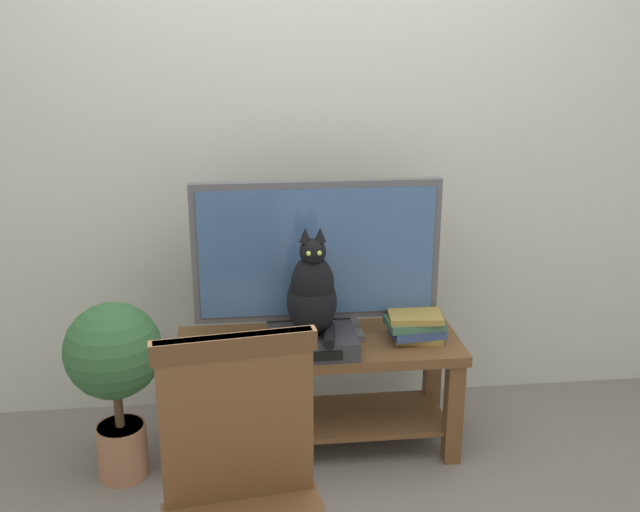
{
  "coord_description": "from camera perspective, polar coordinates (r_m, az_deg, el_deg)",
  "views": [
    {
      "loc": [
        -0.32,
        -2.28,
        1.79
      ],
      "look_at": [
        -0.02,
        0.47,
        0.9
      ],
      "focal_mm": 40.95,
      "sensor_mm": 36.0,
      "label": 1
    }
  ],
  "objects": [
    {
      "name": "cat",
      "position": [
        2.91,
        -0.6,
        -2.96
      ],
      "size": [
        0.2,
        0.3,
        0.46
      ],
      "color": "black",
      "rests_on": "media_box"
    },
    {
      "name": "wooden_chair",
      "position": [
        2.12,
        -5.9,
        -17.99
      ],
      "size": [
        0.51,
        0.52,
        0.98
      ],
      "color": "brown",
      "rests_on": "ground"
    },
    {
      "name": "potted_plant",
      "position": [
        3.02,
        -15.75,
        -8.29
      ],
      "size": [
        0.38,
        0.38,
        0.75
      ],
      "color": "#9E6B4C",
      "rests_on": "ground"
    },
    {
      "name": "book_stack",
      "position": [
        3.11,
        7.51,
        -5.46
      ],
      "size": [
        0.25,
        0.17,
        0.12
      ],
      "color": "olive",
      "rests_on": "tv_stand"
    },
    {
      "name": "media_box",
      "position": [
        3.01,
        -0.63,
        -6.67
      ],
      "size": [
        0.36,
        0.29,
        0.08
      ],
      "color": "#2D2D30",
      "rests_on": "tv_stand"
    },
    {
      "name": "tv_stand",
      "position": [
        3.17,
        -0.1,
        -9.25
      ],
      "size": [
        1.2,
        0.45,
        0.5
      ],
      "color": "brown",
      "rests_on": "ground"
    },
    {
      "name": "tv",
      "position": [
        3.03,
        -0.24,
        -0.04
      ],
      "size": [
        1.03,
        0.2,
        0.68
      ],
      "color": "#4C4C51",
      "rests_on": "tv_stand"
    },
    {
      "name": "back_wall",
      "position": [
        3.35,
        -0.81,
        11.16
      ],
      "size": [
        7.0,
        0.12,
        2.8
      ],
      "primitive_type": "cube",
      "color": "#B7BCB2",
      "rests_on": "ground"
    }
  ]
}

